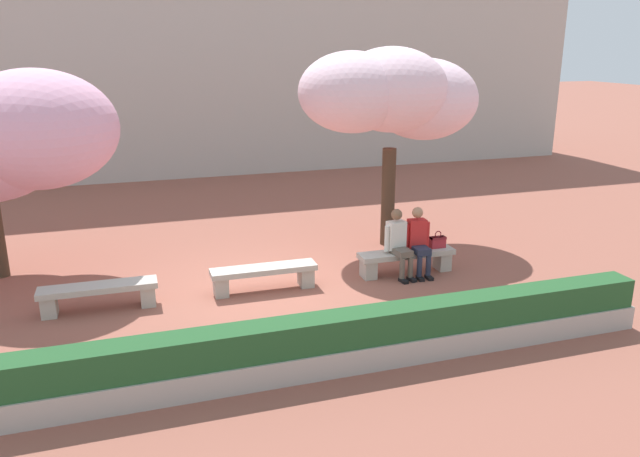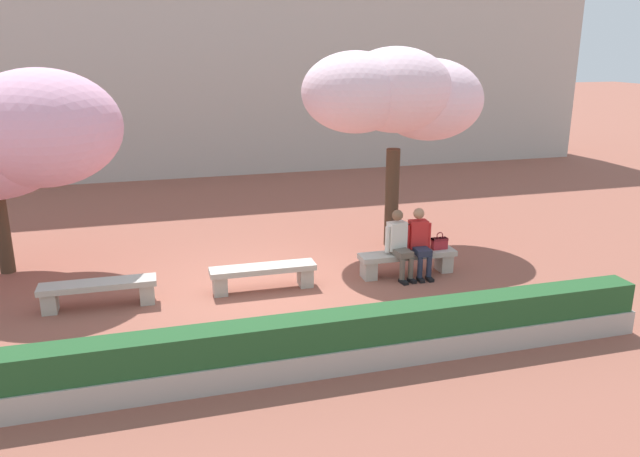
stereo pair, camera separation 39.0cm
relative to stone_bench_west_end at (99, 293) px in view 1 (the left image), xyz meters
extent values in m
plane|color=#8E5142|center=(2.80, 0.00, -0.31)|extent=(100.00, 100.00, 0.00)
cube|color=#B7B2A8|center=(2.80, 12.16, 3.93)|extent=(28.00, 4.00, 8.47)
cube|color=#ADA89E|center=(0.00, 0.00, 0.09)|extent=(1.90, 0.44, 0.10)
cube|color=#ADA89E|center=(-0.78, 0.01, -0.13)|extent=(0.24, 0.34, 0.35)
cube|color=#ADA89E|center=(0.78, -0.01, -0.13)|extent=(0.24, 0.34, 0.35)
cube|color=#ADA89E|center=(2.80, 0.00, 0.09)|extent=(1.90, 0.44, 0.10)
cube|color=#ADA89E|center=(2.02, 0.01, -0.13)|extent=(0.24, 0.34, 0.35)
cube|color=#ADA89E|center=(3.58, -0.01, -0.13)|extent=(0.24, 0.34, 0.35)
cube|color=#ADA89E|center=(5.60, 0.00, 0.09)|extent=(1.90, 0.44, 0.10)
cube|color=#ADA89E|center=(4.82, 0.01, -0.13)|extent=(0.24, 0.34, 0.35)
cube|color=#ADA89E|center=(6.37, -0.01, -0.13)|extent=(0.24, 0.34, 0.35)
cube|color=black|center=(5.34, -0.43, -0.28)|extent=(0.13, 0.23, 0.06)
cylinder|color=brown|center=(5.34, -0.37, -0.07)|extent=(0.10, 0.10, 0.42)
cube|color=black|center=(5.52, -0.41, -0.28)|extent=(0.13, 0.23, 0.06)
cylinder|color=brown|center=(5.52, -0.35, -0.07)|extent=(0.10, 0.10, 0.42)
cube|color=brown|center=(5.41, -0.18, 0.20)|extent=(0.33, 0.43, 0.12)
cube|color=silver|center=(5.38, 0.04, 0.47)|extent=(0.36, 0.26, 0.54)
sphere|color=brown|center=(5.38, 0.04, 0.88)|extent=(0.21, 0.21, 0.21)
cylinder|color=silver|center=(5.17, -0.01, 0.43)|extent=(0.09, 0.09, 0.50)
cylinder|color=silver|center=(5.59, 0.05, 0.43)|extent=(0.09, 0.09, 0.50)
cube|color=black|center=(5.70, -0.41, -0.28)|extent=(0.11, 0.23, 0.06)
cylinder|color=#23283D|center=(5.70, -0.35, -0.07)|extent=(0.10, 0.10, 0.42)
cube|color=black|center=(5.88, -0.42, -0.28)|extent=(0.11, 0.23, 0.06)
cylinder|color=#23283D|center=(5.88, -0.36, -0.07)|extent=(0.10, 0.10, 0.42)
cube|color=#23283D|center=(5.80, -0.18, 0.20)|extent=(0.30, 0.41, 0.12)
cube|color=red|center=(5.81, 0.04, 0.47)|extent=(0.35, 0.24, 0.54)
sphere|color=#A37556|center=(5.81, 0.04, 0.88)|extent=(0.21, 0.21, 0.21)
cylinder|color=red|center=(5.60, 0.03, 0.43)|extent=(0.09, 0.09, 0.50)
cylinder|color=red|center=(6.02, 0.01, 0.43)|extent=(0.09, 0.09, 0.50)
cube|color=#A3232D|center=(6.26, 0.01, 0.25)|extent=(0.30, 0.14, 0.22)
cube|color=maroon|center=(6.26, 0.01, 0.34)|extent=(0.30, 0.15, 0.04)
torus|color=maroon|center=(6.26, 0.01, 0.41)|extent=(0.14, 0.02, 0.14)
cylinder|color=#473323|center=(5.99, 1.80, 0.76)|extent=(0.30, 0.30, 2.12)
ellipsoid|color=#F4CCDB|center=(5.99, 1.80, 3.04)|extent=(2.32, 2.44, 1.74)
ellipsoid|color=#F4CCDB|center=(5.12, 1.81, 3.01)|extent=(2.18, 2.31, 1.64)
ellipsoid|color=#F4CCDB|center=(6.86, 2.02, 2.80)|extent=(2.30, 2.27, 1.73)
ellipsoid|color=#EAA8C6|center=(-0.84, 2.03, 2.47)|extent=(2.87, 2.76, 2.15)
cube|color=#ADA89E|center=(2.80, -3.06, -0.13)|extent=(10.20, 0.50, 0.36)
cube|color=#235128|center=(2.80, -3.06, 0.27)|extent=(10.10, 0.44, 0.44)
camera|label=1|loc=(0.53, -10.23, 3.98)|focal=35.00mm
camera|label=2|loc=(0.90, -10.34, 3.98)|focal=35.00mm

